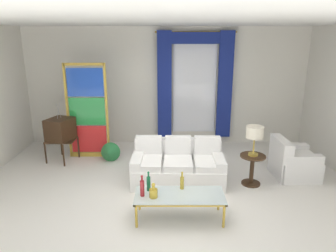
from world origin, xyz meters
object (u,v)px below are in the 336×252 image
at_px(bottle_amber_squat, 152,192).
at_px(stained_glass_divider, 86,113).
at_px(table_lamp_brass, 253,133).
at_px(armchair_white, 290,163).
at_px(bottle_ruby_flask, 181,182).
at_px(round_side_table, 251,167).
at_px(vintage_tv, 59,130).
at_px(couch_white_long, 177,166).
at_px(bottle_crystal_tall, 147,183).
at_px(coffee_table, 178,197).
at_px(bottle_blue_decanter, 141,187).
at_px(peacock_figurine, 108,153).

distance_m(bottle_amber_squat, stained_glass_divider, 3.22).
distance_m(bottle_amber_squat, table_lamp_brass, 2.28).
relative_size(armchair_white, table_lamp_brass, 1.47).
xyz_separation_m(bottle_ruby_flask, table_lamp_brass, (1.38, 0.98, 0.50)).
distance_m(round_side_table, table_lamp_brass, 0.67).
bearing_deg(bottle_amber_squat, armchair_white, 30.54).
bearing_deg(vintage_tv, couch_white_long, -21.68).
bearing_deg(bottle_crystal_tall, table_lamp_brass, 28.55).
xyz_separation_m(coffee_table, vintage_tv, (-2.61, 2.38, 0.35)).
distance_m(bottle_blue_decanter, bottle_ruby_flask, 0.66).
relative_size(couch_white_long, peacock_figurine, 2.97).
height_order(bottle_ruby_flask, peacock_figurine, bottle_ruby_flask).
distance_m(bottle_blue_decanter, bottle_amber_squat, 0.19).
xyz_separation_m(bottle_blue_decanter, table_lamp_brass, (2.00, 1.21, 0.48)).
bearing_deg(peacock_figurine, bottle_amber_squat, -64.98).
height_order(armchair_white, peacock_figurine, armchair_white).
distance_m(bottle_ruby_flask, peacock_figurine, 2.61).
bearing_deg(coffee_table, peacock_figurine, 123.44).
distance_m(stained_glass_divider, peacock_figurine, 1.06).
height_order(bottle_crystal_tall, peacock_figurine, bottle_crystal_tall).
bearing_deg(peacock_figurine, stained_glass_divider, 146.19).
xyz_separation_m(coffee_table, bottle_ruby_flask, (0.04, 0.19, 0.15)).
xyz_separation_m(stained_glass_divider, round_side_table, (3.46, -1.45, -0.70)).
bearing_deg(bottle_blue_decanter, coffee_table, 3.94).
bearing_deg(armchair_white, couch_white_long, -175.44).
bearing_deg(bottle_amber_squat, vintage_tv, 131.80).
bearing_deg(bottle_crystal_tall, coffee_table, -15.17).
distance_m(bottle_amber_squat, bottle_ruby_flask, 0.52).
bearing_deg(bottle_amber_squat, coffee_table, 12.06).
relative_size(peacock_figurine, round_side_table, 1.01).
bearing_deg(stained_glass_divider, vintage_tv, -157.12).
bearing_deg(stained_glass_divider, bottle_crystal_tall, -58.18).
height_order(bottle_amber_squat, vintage_tv, vintage_tv).
height_order(couch_white_long, armchair_white, couch_white_long).
bearing_deg(bottle_amber_squat, bottle_blue_decanter, 165.00).
bearing_deg(couch_white_long, peacock_figurine, 148.54).
xyz_separation_m(vintage_tv, peacock_figurine, (1.11, -0.12, -0.51)).
xyz_separation_m(couch_white_long, peacock_figurine, (-1.51, 0.93, -0.08)).
bearing_deg(couch_white_long, bottle_ruby_flask, -88.59).
bearing_deg(stained_glass_divider, peacock_figurine, -33.81).
height_order(couch_white_long, bottle_amber_squat, couch_white_long).
xyz_separation_m(bottle_crystal_tall, table_lamp_brass, (1.91, 1.04, 0.49)).
distance_m(bottle_blue_decanter, peacock_figurine, 2.51).
bearing_deg(bottle_blue_decanter, stained_glass_divider, 118.74).
height_order(armchair_white, stained_glass_divider, stained_glass_divider).
height_order(bottle_amber_squat, armchair_white, armchair_white).
bearing_deg(armchair_white, stained_glass_divider, 165.86).
height_order(bottle_blue_decanter, vintage_tv, vintage_tv).
height_order(armchair_white, table_lamp_brass, table_lamp_brass).
bearing_deg(bottle_amber_squat, peacock_figurine, 115.02).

